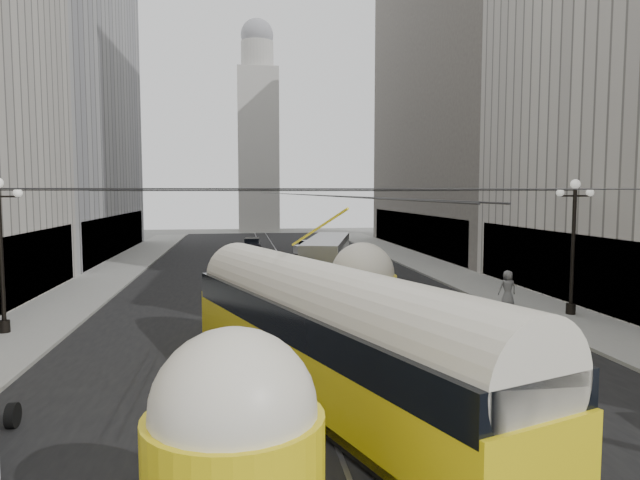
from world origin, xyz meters
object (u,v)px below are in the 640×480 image
object	(u,v)px
streetcar	(327,334)
pedestrian_crossing_b	(455,423)
pedestrian_sidewalk_right	(508,288)
city_bus	(327,257)

from	to	relation	value
streetcar	pedestrian_crossing_b	bearing A→B (deg)	-61.53
pedestrian_sidewalk_right	city_bus	bearing A→B (deg)	-53.33
city_bus	pedestrian_crossing_b	xyz separation A→B (m)	(-1.18, -26.04, -0.70)
streetcar	pedestrian_crossing_b	world-z (taller)	streetcar
streetcar	city_bus	bearing A→B (deg)	81.22
streetcar	pedestrian_crossing_b	size ratio (longest dim) A/B	9.94
streetcar	pedestrian_sidewalk_right	bearing A→B (deg)	45.55
pedestrian_crossing_b	pedestrian_sidewalk_right	size ratio (longest dim) A/B	0.94
pedestrian_crossing_b	pedestrian_sidewalk_right	bearing A→B (deg)	139.07
city_bus	pedestrian_crossing_b	size ratio (longest dim) A/B	6.74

